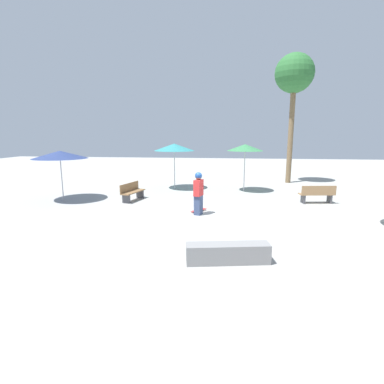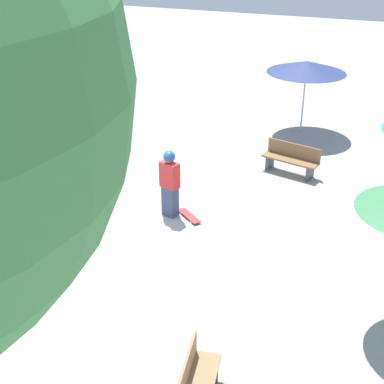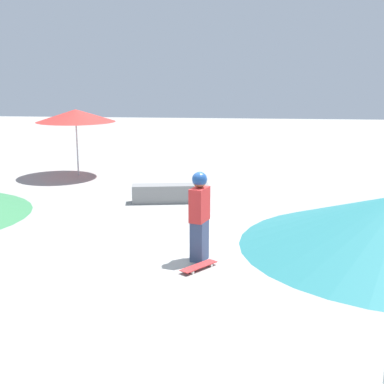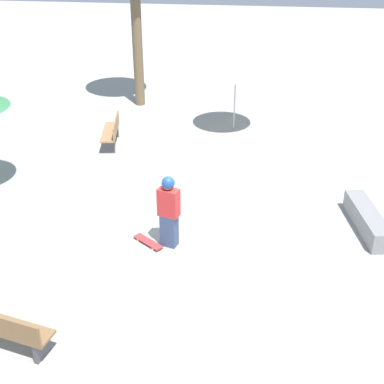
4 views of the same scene
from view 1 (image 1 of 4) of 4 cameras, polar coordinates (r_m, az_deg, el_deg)
The scene contains 10 objects.
ground_plane at distance 11.35m, azimuth 4.06°, elevation -5.20°, with size 60.00×60.00×0.00m, color #9E9E99.
skater_main at distance 11.78m, azimuth 1.24°, elevation 0.00°, with size 0.51×0.38×1.70m.
skateboard at distance 12.44m, azimuth 1.29°, elevation -3.47°, with size 0.76×0.65×0.07m.
concrete_ledge at distance 7.63m, azimuth 6.84°, elevation -11.49°, with size 0.81×2.12×0.49m.
bench_near at distance 14.74m, azimuth -11.33°, elevation 0.05°, with size 1.66×0.81×0.85m.
bench_far at distance 14.98m, azimuth 22.75°, elevation -0.41°, with size 0.68×1.65×0.85m.
shade_umbrella_navy at distance 15.58m, azimuth -23.86°, elevation 6.52°, with size 2.55×2.55×2.39m.
shade_umbrella_teal at distance 17.45m, azimuth -3.40°, elevation 8.51°, with size 2.36×2.36×2.63m.
shade_umbrella_green at distance 16.84m, azimuth 10.08°, elevation 8.33°, with size 1.99×1.99×2.63m.
palm_tree_center_right at distance 21.03m, azimuth 18.90°, elevation 20.17°, with size 2.42×2.42×8.12m.
Camera 1 is at (10.90, 0.51, 3.13)m, focal length 28.00 mm.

